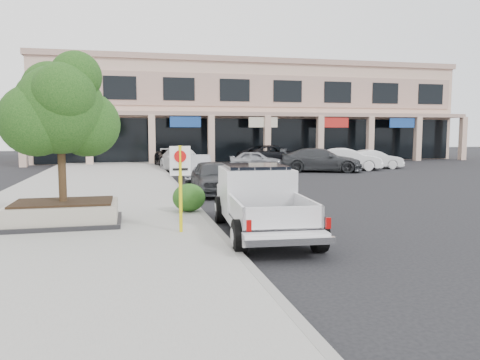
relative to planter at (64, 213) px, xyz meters
name	(u,v)px	position (x,y,z in m)	size (l,w,h in m)	color
ground	(269,230)	(5.73, -1.49, -0.48)	(120.00, 120.00, 0.00)	black
sidewalk	(87,203)	(0.23, 4.51, -0.40)	(8.00, 52.00, 0.15)	gray
curb	(189,200)	(4.18, 4.51, -0.40)	(0.20, 52.00, 0.15)	gray
strip_mall	(248,112)	(13.73, 32.44, 4.27)	(40.55, 12.43, 9.50)	#CBAC8E
planter	(64,213)	(0.00, 0.00, 0.00)	(3.20, 2.20, 0.68)	black
planter_tree	(65,111)	(0.13, 0.15, 2.94)	(2.90, 2.55, 4.00)	black
no_parking_sign	(180,177)	(3.18, -1.78, 1.16)	(0.55, 0.09, 2.30)	yellow
hedge	(189,198)	(3.79, 1.34, 0.14)	(1.10, 0.99, 0.94)	#1B4B15
pickup_truck	(263,201)	(5.38, -2.00, 0.45)	(2.19, 5.90, 1.86)	silver
curb_car_a	(214,177)	(5.56, 6.56, 0.29)	(1.80, 4.47, 1.52)	#303235
curb_car_b	(197,167)	(5.70, 12.82, 0.25)	(1.53, 4.38, 1.44)	#AEB0B7
curb_car_c	(182,160)	(5.40, 18.12, 0.34)	(2.28, 5.61, 1.63)	silver
curb_car_d	(175,158)	(5.29, 21.77, 0.32)	(2.63, 5.70, 1.58)	black
lot_car_a	(256,160)	(11.12, 19.75, 0.20)	(1.60, 3.97, 1.35)	#A0A1A8
lot_car_b	(347,159)	(17.29, 17.08, 0.32)	(1.68, 4.82, 1.59)	white
lot_car_c	(321,160)	(14.88, 16.25, 0.34)	(2.29, 5.64, 1.64)	#2F3134
lot_car_d	(274,155)	(13.52, 22.68, 0.36)	(2.79, 6.04, 1.68)	black
lot_car_e	(314,156)	(17.28, 23.40, 0.21)	(1.61, 4.00, 1.36)	#96999D
lot_car_f	(374,159)	(19.93, 18.02, 0.22)	(1.48, 4.25, 1.40)	silver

